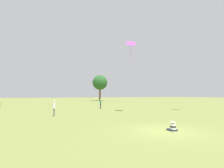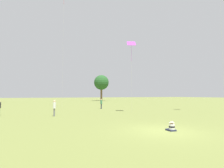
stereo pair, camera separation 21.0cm
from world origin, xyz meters
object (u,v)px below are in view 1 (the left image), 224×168
at_px(person_standing_1, 101,103).
at_px(seated_toddler, 173,127).
at_px(kite_1, 131,45).
at_px(person_standing_3, 54,106).
at_px(distant_tree_1, 100,83).

bearing_deg(person_standing_1, seated_toddler, -141.47).
bearing_deg(kite_1, seated_toddler, -41.72).
height_order(person_standing_3, kite_1, kite_1).
xyz_separation_m(seated_toddler, kite_1, (3.62, 10.92, 8.45)).
height_order(person_standing_1, distant_tree_1, distant_tree_1).
height_order(person_standing_1, person_standing_3, person_standing_3).
height_order(seated_toddler, distant_tree_1, distant_tree_1).
bearing_deg(seated_toddler, kite_1, 75.73).
bearing_deg(person_standing_1, distant_tree_1, 24.72).
distance_m(person_standing_1, distant_tree_1, 40.56).
bearing_deg(distant_tree_1, person_standing_3, -116.20).
bearing_deg(seated_toddler, person_standing_1, 87.27).
relative_size(kite_1, distant_tree_1, 0.92).
height_order(kite_1, distant_tree_1, distant_tree_1).
bearing_deg(distant_tree_1, kite_1, -105.79).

